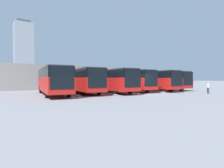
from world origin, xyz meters
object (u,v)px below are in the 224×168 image
object	(u,v)px
bus_2	(127,80)
bus_4	(81,80)
bus_5	(53,80)
bus_1	(150,80)
bus_0	(161,80)
pedestrian	(208,87)
bus_3	(110,80)

from	to	relation	value
bus_2	bus_4	size ratio (longest dim) A/B	1.00
bus_5	bus_1	bearing A→B (deg)	-174.58
bus_0	bus_5	world-z (taller)	same
bus_0	bus_2	distance (m)	8.02
bus_0	pedestrian	bearing A→B (deg)	82.58
bus_4	bus_0	bearing A→B (deg)	-173.74
bus_1	pedestrian	world-z (taller)	bus_1
bus_1	pedestrian	xyz separation A→B (m)	(-1.44, 9.03, -0.93)
bus_0	bus_1	world-z (taller)	same
bus_0	bus_2	xyz separation A→B (m)	(8.02, -0.16, 0.00)
bus_3	pedestrian	world-z (taller)	bus_3
bus_3	pedestrian	xyz separation A→B (m)	(-9.45, 9.10, -0.93)
bus_3	bus_4	distance (m)	4.14
bus_1	bus_5	world-z (taller)	same
bus_1	bus_4	world-z (taller)	same
bus_1	bus_0	bearing A→B (deg)	-160.50
bus_5	pedestrian	bearing A→B (deg)	158.58
bus_3	pedestrian	bearing A→B (deg)	143.23
bus_3	bus_5	size ratio (longest dim) A/B	1.00
bus_1	bus_5	xyz separation A→B (m)	(16.03, -0.48, 0.00)
bus_5	bus_2	bearing A→B (deg)	-170.22
bus_4	bus_5	xyz separation A→B (m)	(4.01, 0.64, 0.00)
bus_1	bus_3	world-z (taller)	same
bus_0	bus_5	distance (m)	20.04
bus_2	bus_4	xyz separation A→B (m)	(8.02, -0.09, 0.00)
bus_3	pedestrian	distance (m)	13.15
bus_0	bus_1	bearing A→B (deg)	19.50
bus_5	pedestrian	xyz separation A→B (m)	(-17.47, 9.51, -0.93)
bus_5	bus_3	bearing A→B (deg)	-175.78
bus_0	bus_3	size ratio (longest dim) A/B	1.00
bus_0	pedestrian	xyz separation A→B (m)	(2.57, 9.91, -0.93)
bus_3	bus_5	bearing A→B (deg)	4.22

